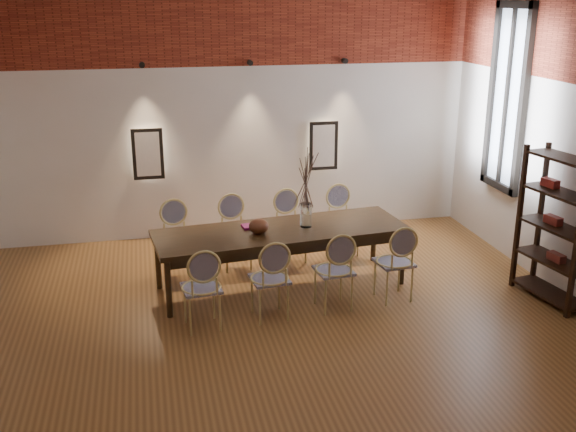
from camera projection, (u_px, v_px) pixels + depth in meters
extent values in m
cube|color=brown|center=(287.00, 341.00, 7.11)|extent=(7.00, 7.00, 0.02)
cube|color=silver|center=(236.00, 101.00, 9.78)|extent=(7.00, 0.10, 4.00)
cube|color=silver|center=(445.00, 321.00, 3.19)|extent=(7.00, 0.10, 4.00)
cube|color=maroon|center=(234.00, 11.00, 9.32)|extent=(7.00, 0.02, 1.50)
cube|color=maroon|center=(459.00, 49.00, 2.86)|extent=(7.00, 0.02, 1.50)
cube|color=#FFEAC6|center=(148.00, 154.00, 9.64)|extent=(0.36, 0.06, 0.66)
cube|color=#FFEAC6|center=(323.00, 145.00, 10.17)|extent=(0.36, 0.06, 0.66)
cylinder|color=black|center=(142.00, 65.00, 9.22)|extent=(0.08, 0.10, 0.08)
cylinder|color=black|center=(250.00, 63.00, 9.53)|extent=(0.08, 0.10, 0.08)
cylinder|color=black|center=(345.00, 61.00, 9.81)|extent=(0.08, 0.10, 0.08)
cube|color=silver|center=(508.00, 98.00, 8.99)|extent=(0.02, 0.78, 2.38)
cube|color=black|center=(507.00, 98.00, 8.99)|extent=(0.08, 0.90, 2.50)
cube|color=black|center=(507.00, 98.00, 8.99)|extent=(0.06, 0.06, 2.40)
cube|color=#352211|center=(281.00, 258.00, 8.31)|extent=(3.16, 1.31, 0.75)
cylinder|color=silver|center=(306.00, 215.00, 8.25)|extent=(0.14, 0.14, 0.30)
ellipsoid|color=#5D2E19|center=(259.00, 226.00, 8.03)|extent=(0.24, 0.24, 0.18)
cube|color=#8B165B|center=(253.00, 226.00, 8.27)|extent=(0.28, 0.21, 0.03)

